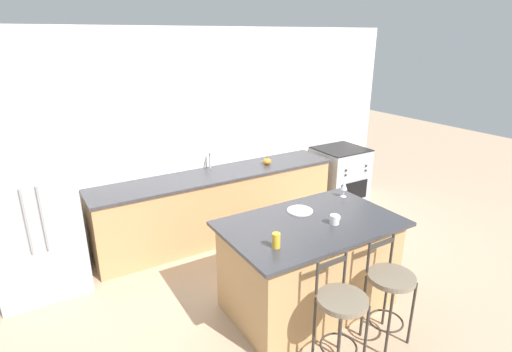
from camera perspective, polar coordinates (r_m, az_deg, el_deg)
The scene contains 14 objects.
ground_plane at distance 5.27m, azimuth -3.41°, elevation -10.08°, with size 18.00×18.00×0.00m, color tan.
wall_back at distance 5.36m, azimuth -7.24°, elevation 5.90°, with size 6.00×0.07×2.70m.
back_counter at distance 5.37m, azimuth -5.40°, elevation -4.10°, with size 3.27×0.68×0.91m.
sink_faucet at distance 5.33m, azimuth -6.56°, elevation 2.48°, with size 0.02×0.13×0.22m.
kitchen_island at distance 4.05m, azimuth 7.59°, elevation -12.41°, with size 1.69×1.05×0.93m.
refrigerator at distance 4.70m, azimuth -29.24°, elevation -4.75°, with size 0.85×0.78×1.73m.
oven_range at distance 6.45m, azimuth 11.76°, elevation -0.15°, with size 0.73×0.71×0.94m.
bar_stool_near at distance 3.39m, azimuth 12.02°, elevation -18.28°, with size 0.40×0.40×0.96m.
bar_stool_far at distance 3.75m, azimuth 18.52°, elevation -14.85°, with size 0.40×0.40×0.96m.
dinner_plate at distance 4.04m, azimuth 6.28°, elevation -4.91°, with size 0.26×0.26×0.02m.
wine_glass at distance 4.42m, azimuth 12.50°, elevation -1.42°, with size 0.07×0.07×0.18m.
coffee_mug at distance 3.82m, azimuth 11.19°, elevation -6.10°, with size 0.12×0.09×0.09m.
tumbler_cup at distance 3.35m, azimuth 2.90°, elevation -9.18°, with size 0.07×0.07×0.13m.
pumpkin_decoration at distance 5.49m, azimuth 1.59°, elevation 2.10°, with size 0.11×0.11×0.11m.
Camera 1 is at (-2.10, -4.07, 2.61)m, focal length 28.00 mm.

